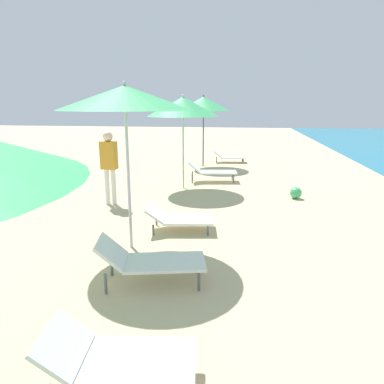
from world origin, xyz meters
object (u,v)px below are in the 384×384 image
(person_walking_near, at_px, (109,160))
(lounger_fourth_shoreside, at_px, (211,171))
(lounger_farthest_shoreside, at_px, (228,156))
(beach_ball, at_px, (296,193))
(lounger_second_shoreside, at_px, (117,358))
(lounger_third_shoreside, at_px, (179,218))
(umbrella_fourth, at_px, (183,107))
(umbrella_third, at_px, (125,98))
(lounger_third_inland, at_px, (149,260))
(umbrella_farthest, at_px, (204,104))

(person_walking_near, bearing_deg, lounger_fourth_shoreside, 149.98)
(lounger_farthest_shoreside, height_order, beach_ball, lounger_farthest_shoreside)
(lounger_second_shoreside, relative_size, lounger_farthest_shoreside, 0.96)
(lounger_third_shoreside, relative_size, umbrella_fourth, 0.51)
(umbrella_third, bearing_deg, beach_ball, 48.76)
(lounger_third_inland, height_order, lounger_farthest_shoreside, lounger_third_inland)
(lounger_second_shoreside, height_order, lounger_farthest_shoreside, lounger_second_shoreside)
(lounger_fourth_shoreside, distance_m, umbrella_farthest, 3.48)
(lounger_second_shoreside, height_order, umbrella_fourth, umbrella_fourth)
(umbrella_farthest, bearing_deg, lounger_second_shoreside, -87.24)
(lounger_third_shoreside, bearing_deg, lounger_third_inland, -98.06)
(lounger_third_inland, xyz_separation_m, lounger_farthest_shoreside, (0.61, 10.36, -0.09))
(lounger_second_shoreside, xyz_separation_m, lounger_third_inland, (-0.20, 1.80, 0.04))
(lounger_second_shoreside, relative_size, umbrella_fourth, 0.51)
(beach_ball, bearing_deg, lounger_third_inland, -118.18)
(lounger_third_inland, relative_size, person_walking_near, 0.86)
(umbrella_third, distance_m, umbrella_farthest, 8.15)
(umbrella_fourth, height_order, person_walking_near, umbrella_fourth)
(lounger_third_shoreside, distance_m, umbrella_farthest, 7.53)
(umbrella_fourth, bearing_deg, person_walking_near, -127.00)
(umbrella_third, relative_size, lounger_fourth_shoreside, 1.72)
(umbrella_fourth, relative_size, lounger_farthest_shoreside, 1.89)
(umbrella_third, bearing_deg, umbrella_farthest, 87.93)
(umbrella_third, distance_m, lounger_fourth_shoreside, 5.84)
(umbrella_farthest, relative_size, beach_ball, 9.01)
(umbrella_third, distance_m, lounger_third_inland, 2.48)
(lounger_third_shoreside, height_order, umbrella_farthest, umbrella_farthest)
(umbrella_fourth, relative_size, beach_ball, 8.74)
(lounger_second_shoreside, height_order, umbrella_farthest, umbrella_farthest)
(umbrella_farthest, bearing_deg, lounger_fourth_shoreside, -78.47)
(umbrella_third, height_order, lounger_fourth_shoreside, umbrella_third)
(lounger_farthest_shoreside, bearing_deg, umbrella_third, -102.00)
(lounger_third_inland, relative_size, lounger_farthest_shoreside, 1.09)
(person_walking_near, distance_m, beach_ball, 4.74)
(umbrella_fourth, relative_size, person_walking_near, 1.49)
(umbrella_fourth, bearing_deg, umbrella_third, -91.98)
(lounger_third_shoreside, distance_m, lounger_fourth_shoreside, 4.46)
(lounger_second_shoreside, height_order, lounger_fourth_shoreside, lounger_fourth_shoreside)
(lounger_fourth_shoreside, bearing_deg, lounger_third_inland, -99.22)
(lounger_third_shoreside, relative_size, lounger_fourth_shoreside, 0.85)
(lounger_fourth_shoreside, height_order, beach_ball, lounger_fourth_shoreside)
(lounger_fourth_shoreside, xyz_separation_m, person_walking_near, (-2.15, -2.92, 0.73))
(lounger_third_shoreside, distance_m, lounger_farthest_shoreside, 8.31)
(lounger_second_shoreside, bearing_deg, person_walking_near, 104.71)
(umbrella_third, distance_m, person_walking_near, 3.11)
(umbrella_farthest, distance_m, lounger_farthest_shoreside, 2.55)
(umbrella_farthest, bearing_deg, beach_ball, -57.11)
(umbrella_third, height_order, lounger_third_shoreside, umbrella_third)
(lounger_third_inland, distance_m, umbrella_farthest, 9.52)
(lounger_third_shoreside, bearing_deg, umbrella_farthest, 85.16)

